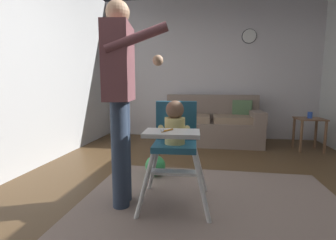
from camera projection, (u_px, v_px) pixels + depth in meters
name	position (u px, v px, depth m)	size (l,w,h in m)	color
ground	(202.00, 203.00, 2.24)	(5.76, 7.19, 0.10)	brown
wall_far	(207.00, 69.00, 4.81)	(4.96, 0.06, 2.72)	silver
wall_left	(13.00, 55.00, 2.69)	(0.06, 6.19, 2.72)	silver
area_rug	(212.00, 218.00, 1.89)	(2.30, 2.23, 0.01)	gray
couch	(212.00, 124.00, 4.43)	(1.72, 0.86, 0.86)	gray
high_chair	(175.00, 134.00, 2.05)	(0.64, 0.75, 0.91)	white
adult_standing	(121.00, 93.00, 2.01)	(0.56, 0.50, 1.69)	#33425B
toy_ball	(155.00, 166.00, 2.79)	(0.23, 0.23, 0.23)	green
side_table	(309.00, 127.00, 3.86)	(0.40, 0.40, 0.52)	brown
sippy_cup	(310.00, 115.00, 3.84)	(0.07, 0.07, 0.10)	#284CB7
wall_clock	(249.00, 36.00, 4.56)	(0.27, 0.04, 0.27)	white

